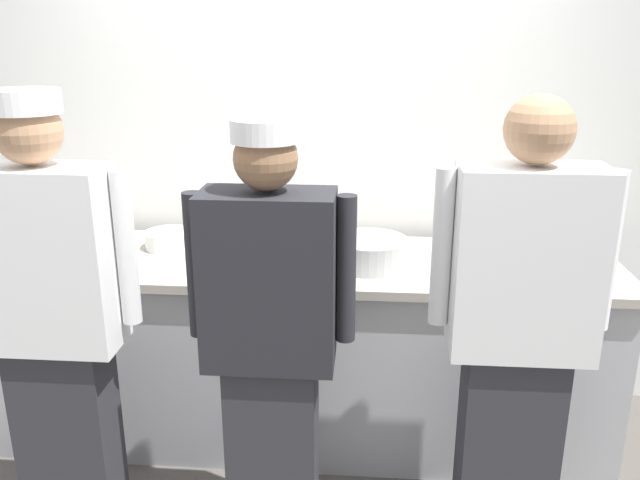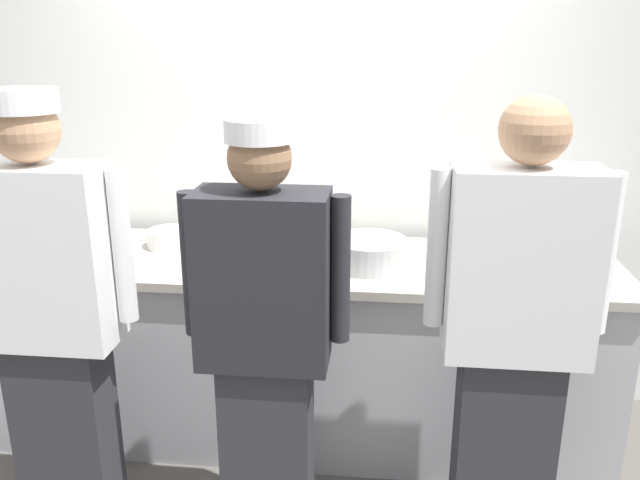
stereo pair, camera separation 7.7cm
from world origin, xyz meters
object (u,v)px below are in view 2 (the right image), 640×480
Objects in this scene: chefs_knife at (286,259)px; chef_center at (265,336)px; ramekin_orange_sauce at (230,239)px; plate_stack_front at (171,238)px; squeeze_bottle_primary at (455,262)px; chef_near_left at (51,315)px; squeeze_bottle_secondary at (456,253)px; ramekin_red_sauce at (50,248)px; sheet_tray at (519,258)px; chef_far_right at (514,332)px; deli_cup at (205,240)px; mixing_bowl_steel at (369,252)px.

chef_center is at bearing -87.21° from chefs_knife.
chef_center is 1.01m from ramekin_orange_sauce.
squeeze_bottle_primary reaches higher than plate_stack_front.
chef_near_left is 1.64m from squeeze_bottle_secondary.
chefs_knife is at bearing 0.35° from ramekin_red_sauce.
chef_center reaches higher than sheet_tray.
plate_stack_front is at bearing 151.74° from chef_far_right.
squeeze_bottle_primary is at bearing 110.09° from chef_far_right.
chef_center is at bearing 0.90° from chef_near_left.
chef_near_left is 1.66m from chef_far_right.
chef_center reaches higher than squeeze_bottle_secondary.
chef_near_left is 1.58m from squeeze_bottle_primary.
chef_far_right is at bearing 2.26° from chef_near_left.
sheet_tray is (0.15, 0.77, 0.01)m from chef_far_right.
chef_center is (0.79, 0.01, -0.05)m from chef_near_left.
squeeze_bottle_primary is (1.49, 0.52, 0.08)m from chef_near_left.
chef_center is 0.95× the size of chef_far_right.
ramekin_red_sauce is 0.74m from deli_cup.
ramekin_red_sauce is (-0.39, 0.73, 0.00)m from chef_near_left.
chef_near_left is 1.05m from ramekin_orange_sauce.
squeeze_bottle_secondary is at bearing -147.52° from sheet_tray.
chef_center is 15.75× the size of ramekin_orange_sauce.
mixing_bowl_steel is 0.81× the size of sheet_tray.
plate_stack_front is 2.20× the size of deli_cup.
mixing_bowl_steel is 0.40m from squeeze_bottle_primary.
sheet_tray is at bearing 11.48° from mixing_bowl_steel.
chef_far_right is at bearing -17.86° from ramekin_red_sauce.
chef_center is at bearing -31.30° from ramekin_red_sauce.
chef_center reaches higher than chefs_knife.
chef_far_right is 8.87× the size of squeeze_bottle_primary.
chef_center is 1.07m from plate_stack_front.
ramekin_orange_sauce is at bearing 175.07° from sheet_tray.
sheet_tray is at bearing -4.93° from ramekin_orange_sauce.
chef_near_left is 8.91× the size of squeeze_bottle_primary.
chef_center is 1.37m from ramekin_red_sauce.
deli_cup is (0.18, -0.04, 0.01)m from plate_stack_front.
chef_far_right is 8.73× the size of squeeze_bottle_secondary.
chef_center is 0.77m from mixing_bowl_steel.
sheet_tray is 2.13× the size of squeeze_bottle_secondary.
chef_far_right is at bearing -75.05° from squeeze_bottle_secondary.
squeeze_bottle_primary is 1.15m from ramekin_orange_sauce.
squeeze_bottle_primary is at bearing -96.25° from squeeze_bottle_secondary.
chef_far_right is 1.53m from deli_cup.
chef_near_left is at bearing -112.40° from deli_cup.
chefs_knife is (0.41, -0.10, -0.05)m from deli_cup.
chef_far_right reaches higher than ramekin_red_sauce.
chef_near_left is at bearing -100.45° from plate_stack_front.
chef_near_left is 16.58× the size of deli_cup.
ramekin_orange_sauce reaches higher than chefs_knife.
chef_center is 18.89× the size of ramekin_red_sauce.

